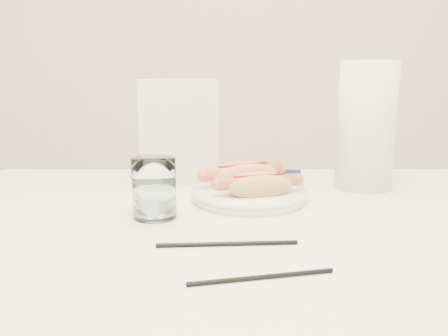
{
  "coord_description": "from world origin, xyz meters",
  "views": [
    {
      "loc": [
        -0.02,
        -0.76,
        1.0
      ],
      "look_at": [
        -0.02,
        0.09,
        0.82
      ],
      "focal_mm": 36.27,
      "sensor_mm": 36.0,
      "label": 1
    }
  ],
  "objects_px": {
    "paper_towel_roll": "(366,126)",
    "hotdog_left": "(243,175)",
    "napkin_box": "(178,131)",
    "table": "(236,249)",
    "hotdog_right": "(258,185)",
    "plate": "(249,196)",
    "water_glass": "(154,188)"
  },
  "relations": [
    {
      "from": "hotdog_left",
      "to": "water_glass",
      "type": "distance_m",
      "value": 0.22
    },
    {
      "from": "hotdog_left",
      "to": "paper_towel_roll",
      "type": "xyz_separation_m",
      "value": [
        0.27,
        0.06,
        0.1
      ]
    },
    {
      "from": "plate",
      "to": "water_glass",
      "type": "xyz_separation_m",
      "value": [
        -0.17,
        -0.11,
        0.04
      ]
    },
    {
      "from": "plate",
      "to": "hotdog_left",
      "type": "distance_m",
      "value": 0.06
    },
    {
      "from": "table",
      "to": "paper_towel_roll",
      "type": "height_order",
      "value": "paper_towel_roll"
    },
    {
      "from": "table",
      "to": "plate",
      "type": "distance_m",
      "value": 0.13
    },
    {
      "from": "hotdog_left",
      "to": "hotdog_right",
      "type": "height_order",
      "value": "hotdog_left"
    },
    {
      "from": "hotdog_left",
      "to": "table",
      "type": "bearing_deg",
      "value": -122.83
    },
    {
      "from": "napkin_box",
      "to": "paper_towel_roll",
      "type": "height_order",
      "value": "paper_towel_roll"
    },
    {
      "from": "table",
      "to": "paper_towel_roll",
      "type": "xyz_separation_m",
      "value": [
        0.29,
        0.21,
        0.2
      ]
    },
    {
      "from": "plate",
      "to": "paper_towel_roll",
      "type": "xyz_separation_m",
      "value": [
        0.26,
        0.1,
        0.13
      ]
    },
    {
      "from": "napkin_box",
      "to": "paper_towel_roll",
      "type": "distance_m",
      "value": 0.42
    },
    {
      "from": "water_glass",
      "to": "hotdog_right",
      "type": "bearing_deg",
      "value": 21.11
    },
    {
      "from": "paper_towel_roll",
      "to": "hotdog_left",
      "type": "bearing_deg",
      "value": -167.85
    },
    {
      "from": "plate",
      "to": "napkin_box",
      "type": "bearing_deg",
      "value": 133.49
    },
    {
      "from": "table",
      "to": "hotdog_right",
      "type": "distance_m",
      "value": 0.13
    },
    {
      "from": "hotdog_left",
      "to": "napkin_box",
      "type": "distance_m",
      "value": 0.2
    },
    {
      "from": "table",
      "to": "plate",
      "type": "bearing_deg",
      "value": 74.79
    },
    {
      "from": "hotdog_left",
      "to": "hotdog_right",
      "type": "relative_size",
      "value": 1.07
    },
    {
      "from": "hotdog_left",
      "to": "napkin_box",
      "type": "xyz_separation_m",
      "value": [
        -0.15,
        0.12,
        0.08
      ]
    },
    {
      "from": "paper_towel_roll",
      "to": "water_glass",
      "type": "bearing_deg",
      "value": -153.97
    },
    {
      "from": "hotdog_left",
      "to": "water_glass",
      "type": "xyz_separation_m",
      "value": [
        -0.16,
        -0.15,
        0.01
      ]
    },
    {
      "from": "table",
      "to": "plate",
      "type": "height_order",
      "value": "plate"
    },
    {
      "from": "plate",
      "to": "hotdog_left",
      "type": "height_order",
      "value": "hotdog_left"
    },
    {
      "from": "table",
      "to": "paper_towel_roll",
      "type": "distance_m",
      "value": 0.41
    },
    {
      "from": "hotdog_left",
      "to": "hotdog_right",
      "type": "distance_m",
      "value": 0.08
    },
    {
      "from": "hotdog_right",
      "to": "water_glass",
      "type": "xyz_separation_m",
      "value": [
        -0.19,
        -0.07,
        0.01
      ]
    },
    {
      "from": "water_glass",
      "to": "paper_towel_roll",
      "type": "distance_m",
      "value": 0.49
    },
    {
      "from": "table",
      "to": "hotdog_right",
      "type": "relative_size",
      "value": 7.41
    },
    {
      "from": "hotdog_right",
      "to": "napkin_box",
      "type": "distance_m",
      "value": 0.27
    },
    {
      "from": "hotdog_right",
      "to": "paper_towel_roll",
      "type": "xyz_separation_m",
      "value": [
        0.24,
        0.14,
        0.1
      ]
    },
    {
      "from": "hotdog_right",
      "to": "water_glass",
      "type": "height_order",
      "value": "water_glass"
    }
  ]
}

